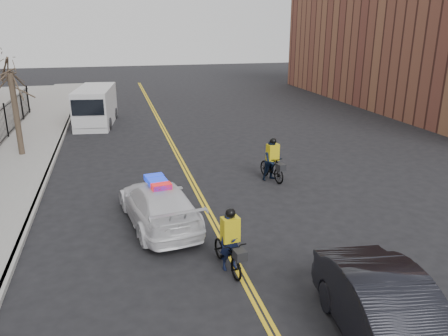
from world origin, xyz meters
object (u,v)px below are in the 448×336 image
at_px(cargo_van, 95,107).
at_px(police_cruiser, 159,204).
at_px(dark_sedan, 391,319).
at_px(cyclist_far, 272,164).
at_px(cyclist_near, 230,248).

bearing_deg(cargo_van, police_cruiser, -74.60).
height_order(police_cruiser, dark_sedan, dark_sedan).
relative_size(dark_sedan, cyclist_far, 2.53).
bearing_deg(cargo_van, dark_sedan, -68.09).
bearing_deg(cyclist_far, cargo_van, 107.84).
bearing_deg(dark_sedan, police_cruiser, 124.88).
bearing_deg(dark_sedan, cargo_van, 111.58).
distance_m(cargo_van, cyclist_far, 15.08).
bearing_deg(dark_sedan, cyclist_near, 127.03).
height_order(police_cruiser, cyclist_near, cyclist_near).
xyz_separation_m(cyclist_near, cyclist_far, (3.57, 6.43, 0.11)).
height_order(cargo_van, cyclist_near, cargo_van).
distance_m(dark_sedan, cyclist_far, 10.38).
distance_m(police_cruiser, cyclist_near, 3.63).
height_order(dark_sedan, cargo_van, cargo_van).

